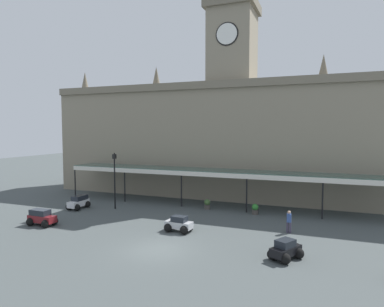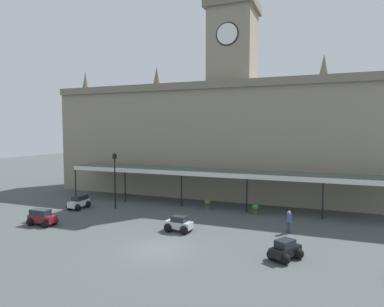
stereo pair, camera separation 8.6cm
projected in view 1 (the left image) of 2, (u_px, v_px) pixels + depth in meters
The scene contains 11 objects.
ground_plane at pixel (158, 250), 21.47m from camera, with size 140.00×140.00×0.00m, color #444B4B.
station_building at pixel (232, 135), 38.42m from camera, with size 42.65×7.19×21.76m.
entrance_canopy at pixel (217, 172), 33.26m from camera, with size 32.86×3.26×3.64m.
car_silver_sedan at pixel (179, 225), 25.23m from camera, with size 2.12×1.63×1.19m.
car_maroon_estate at pixel (42, 218), 26.88m from camera, with size 2.25×1.55×1.27m.
car_black_sedan at pixel (286, 251), 19.82m from camera, with size 2.07×2.25×1.19m.
car_white_estate at pixel (79, 203), 32.55m from camera, with size 1.56×2.26×1.27m.
pedestrian_beside_cars at pixel (289, 221), 24.85m from camera, with size 0.37×0.34×1.67m.
victorian_lamppost at pixel (115, 174), 32.34m from camera, with size 0.30×0.30×5.44m.
planter_forecourt_centre at pixel (255, 209), 30.37m from camera, with size 0.60×0.60×0.96m.
planter_by_canopy at pixel (207, 204), 32.37m from camera, with size 0.60×0.60×0.96m.
Camera 1 is at (9.61, -18.78, 7.64)m, focal length 31.47 mm.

